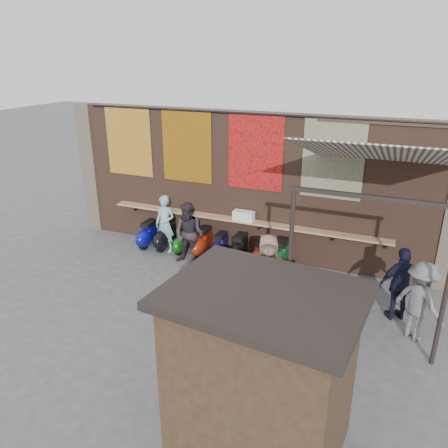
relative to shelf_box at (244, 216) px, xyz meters
name	(u,v)px	position (x,y,z in m)	size (l,w,h in m)	color
ground	(207,296)	(-0.07, -2.30, -1.26)	(70.00, 70.00, 0.00)	#474749
brick_wall	(247,186)	(-0.07, 0.40, 0.74)	(10.00, 0.40, 4.00)	brown
pier_left	(93,168)	(-5.27, 0.40, 0.74)	(0.50, 0.50, 4.00)	#4C4238
eating_counter	(241,221)	(-0.07, 0.03, -0.16)	(8.00, 0.32, 0.05)	#9E7A51
shelf_box	(244,216)	(0.00, 0.00, 0.00)	(0.57, 0.28, 0.27)	white
tapestry_redgold	(129,142)	(-3.67, 0.18, 1.74)	(1.50, 0.02, 2.00)	maroon
tapestry_sun	(187,146)	(-1.77, 0.18, 1.74)	(1.50, 0.02, 2.00)	orange
tapestry_orange	(255,152)	(0.23, 0.18, 1.74)	(1.50, 0.02, 2.00)	#AE1E15
tapestry_multi	(333,159)	(2.23, 0.18, 1.74)	(1.50, 0.02, 2.00)	#245084
hang_rail	(245,113)	(-0.07, 0.17, 2.72)	(0.06, 0.06, 9.50)	black
scooter_stool_0	(148,234)	(-2.89, -0.34, -0.88)	(0.37, 0.81, 0.77)	#0C0E87
scooter_stool_1	(165,235)	(-2.33, -0.27, -0.85)	(0.39, 0.86, 0.82)	black
scooter_stool_2	(183,241)	(-1.75, -0.31, -0.92)	(0.33, 0.72, 0.69)	#0F550C
scooter_stool_3	(202,242)	(-1.13, -0.28, -0.86)	(0.38, 0.85, 0.80)	maroon
scooter_stool_4	(220,246)	(-0.61, -0.25, -0.90)	(0.34, 0.75, 0.71)	#1D1552
scooter_stool_5	(239,249)	(-0.02, -0.26, -0.88)	(0.36, 0.80, 0.76)	black
scooter_stool_6	(261,253)	(0.60, -0.25, -0.91)	(0.34, 0.75, 0.71)	#A02915
scooter_stool_7	(279,256)	(1.15, -0.34, -0.85)	(0.39, 0.87, 0.83)	#105429
diner_left	(165,224)	(-2.24, -0.41, -0.42)	(0.61, 0.40, 1.68)	#7EA9B7
diner_right	(189,234)	(-1.23, -0.90, -0.39)	(0.85, 0.66, 1.74)	#2C222A
shopper_navy	(401,284)	(4.13, -1.55, -0.43)	(0.98, 0.41, 1.66)	black
shopper_grey	(420,301)	(4.51, -2.16, -0.42)	(1.09, 0.62, 1.68)	slate
shopper_tan	(267,273)	(1.39, -2.26, -0.36)	(0.88, 0.57, 1.79)	#7E6350
market_stall	(260,376)	(2.39, -5.84, -0.04)	(2.26, 1.69, 2.45)	black
stall_roof	(263,296)	(2.39, -5.84, 1.24)	(2.53, 1.95, 0.12)	black
stall_sign	(285,312)	(2.48, -4.97, 0.51)	(1.20, 0.04, 0.50)	gold
stall_shelf	(282,359)	(2.48, -4.97, -0.37)	(1.87, 0.10, 0.06)	#473321
awning_canvas	(383,153)	(3.43, -1.40, 2.29)	(3.20, 3.40, 0.03)	beige
awning_ledger	(390,122)	(3.43, 0.19, 2.69)	(3.30, 0.08, 0.12)	#33261C
awning_header	(374,198)	(3.43, -2.90, 1.82)	(3.00, 0.08, 0.08)	black
awning_post_left	(290,263)	(2.03, -2.90, 0.29)	(0.09, 0.09, 3.10)	black
awning_post_right	(447,291)	(4.83, -2.90, 0.29)	(0.09, 0.09, 3.10)	black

